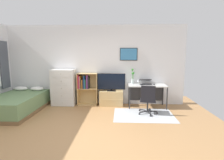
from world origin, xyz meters
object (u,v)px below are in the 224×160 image
Objects in this scene: laptop at (146,82)px; bamboo_vase at (133,77)px; bed at (17,103)px; desk at (147,88)px; dresser at (64,87)px; wine_glass at (138,81)px; computer_mouse at (154,85)px; office_chair at (148,99)px; television at (111,82)px; tv_stand at (111,98)px; bookshelf at (86,86)px.

laptop is 0.87× the size of bamboo_vase.
desk is at bearing 11.15° from bed.
wine_glass is at bearing -2.72° from dresser.
wine_glass is at bearing -178.85° from computer_mouse.
dresser is 1.42× the size of office_chair.
television is (2.80, 0.79, 0.54)m from bed.
tv_stand is 1.01m from bamboo_vase.
computer_mouse is at bearing 1.15° from wine_glass.
desk is (1.18, -0.00, -0.19)m from television.
dresser reaches higher than bookshelf.
dresser is 0.75m from bookshelf.
television reaches higher than bed.
bed is at bearing -170.51° from laptop.
television is at bearing 15.73° from bed.
bed is 3.79m from wine_glass.
computer_mouse is (4.19, 0.69, 0.49)m from bed.
desk is at bearing 155.40° from computer_mouse.
bookshelf is (0.75, 0.06, 0.04)m from dresser.
television reaches higher than tv_stand.
bamboo_vase is 0.30m from wine_glass.
dresser is at bearing -179.47° from tv_stand.
desk is at bearing 20.04° from wine_glass.
bookshelf is at bearing 24.11° from bed.
dresser is at bearing 177.94° from computer_mouse.
wine_glass is at bearing 113.76° from office_chair.
bookshelf is at bearing 175.64° from computer_mouse.
office_chair is 1.69× the size of bamboo_vase.
television is at bearing 175.84° from computer_mouse.
office_chair is 0.92m from laptop.
bookshelf reaches higher than desk.
television reaches higher than desk.
bamboo_vase reaches higher than television.
laptop is 2.45× the size of wine_glass.
bookshelf reaches higher than wine_glass.
office_chair reaches higher than tv_stand.
office_chair is at bearing -95.87° from desk.
bamboo_vase is (-0.46, 0.13, 0.35)m from desk.
tv_stand is at bearing 16.15° from bed.
office_chair is (1.10, -0.84, 0.21)m from tv_stand.
dresser reaches higher than office_chair.
computer_mouse is at bearing -30.72° from laptop.
desk is 6.79× the size of wine_glass.
bed is 4.06m from laptop.
wine_glass is (0.88, -0.11, 0.07)m from television.
bookshelf reaches higher than office_chair.
dresser is 11.77× the size of computer_mouse.
office_chair is 0.83m from computer_mouse.
bamboo_vase is at bearing 8.19° from tv_stand.
office_chair reaches higher than bed.
bed is 11.30× the size of wine_glass.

